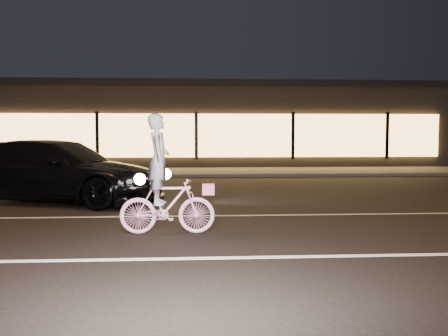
{
  "coord_description": "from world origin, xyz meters",
  "views": [
    {
      "loc": [
        -0.21,
        -8.2,
        1.71
      ],
      "look_at": [
        0.36,
        0.6,
        1.09
      ],
      "focal_mm": 40.0,
      "sensor_mm": 36.0,
      "label": 1
    }
  ],
  "objects": [
    {
      "name": "ground",
      "position": [
        0.0,
        0.0,
        0.0
      ],
      "size": [
        90.0,
        90.0,
        0.0
      ],
      "primitive_type": "plane",
      "color": "black",
      "rests_on": "ground"
    },
    {
      "name": "sedan",
      "position": [
        -3.48,
        4.29,
        0.77
      ],
      "size": [
        5.74,
        3.91,
        1.54
      ],
      "rotation": [
        0.0,
        0.0,
        1.21
      ],
      "color": "black",
      "rests_on": "ground"
    },
    {
      "name": "cyclist",
      "position": [
        -0.66,
        0.21,
        0.72
      ],
      "size": [
        1.61,
        0.56,
        2.03
      ],
      "rotation": [
        0.0,
        0.0,
        1.57
      ],
      "color": "#FF4592",
      "rests_on": "ground"
    },
    {
      "name": "lane_stripe_near",
      "position": [
        0.0,
        -1.5,
        0.0
      ],
      "size": [
        60.0,
        0.12,
        0.01
      ],
      "primitive_type": "cube",
      "color": "silver",
      "rests_on": "ground"
    },
    {
      "name": "lane_stripe_far",
      "position": [
        0.0,
        2.0,
        0.0
      ],
      "size": [
        60.0,
        0.1,
        0.01
      ],
      "primitive_type": "cube",
      "color": "gray",
      "rests_on": "ground"
    },
    {
      "name": "sidewalk",
      "position": [
        0.0,
        13.0,
        0.06
      ],
      "size": [
        30.0,
        4.0,
        0.12
      ],
      "primitive_type": "cube",
      "color": "#383533",
      "rests_on": "ground"
    },
    {
      "name": "storefront",
      "position": [
        0.0,
        18.97,
        2.15
      ],
      "size": [
        25.4,
        8.42,
        4.2
      ],
      "color": "black",
      "rests_on": "ground"
    }
  ]
}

